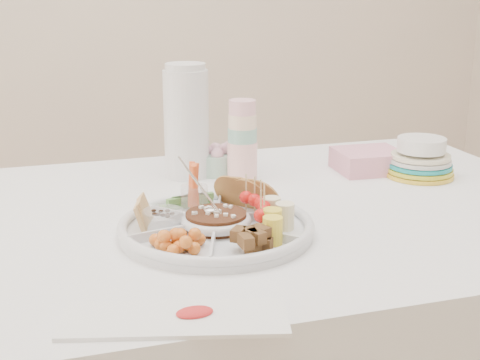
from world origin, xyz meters
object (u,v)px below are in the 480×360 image
object	(u,v)px
dining_table	(249,360)
thermos	(186,120)
plate_stack	(421,155)
party_tray	(216,224)

from	to	relation	value
dining_table	thermos	bearing A→B (deg)	104.26
dining_table	plate_stack	world-z (taller)	plate_stack
party_tray	dining_table	bearing A→B (deg)	49.36
dining_table	thermos	size ratio (longest dim) A/B	5.18
thermos	plate_stack	size ratio (longest dim) A/B	1.69
thermos	plate_stack	world-z (taller)	thermos
party_tray	plate_stack	distance (m)	0.65
thermos	plate_stack	bearing A→B (deg)	-17.47
party_tray	plate_stack	xyz separation A→B (m)	(0.61, 0.24, 0.03)
thermos	plate_stack	distance (m)	0.60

